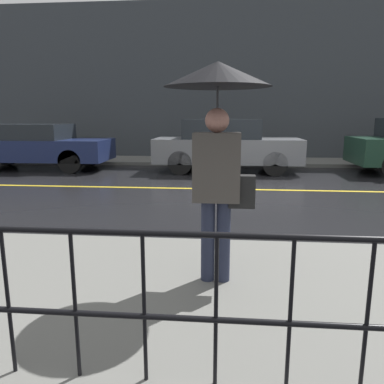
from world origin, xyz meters
TOP-DOWN VIEW (x-y plane):
  - ground_plane at (0.00, 0.00)m, footprint 80.00×80.00m
  - sidewalk_near at (0.00, -5.40)m, footprint 28.00×2.89m
  - sidewalk_far at (0.00, 4.97)m, footprint 28.00×2.02m
  - lane_marking at (0.00, 0.00)m, footprint 25.20×0.12m
  - building_storefront at (0.00, 6.13)m, footprint 28.00×0.30m
  - railing_foreground at (0.00, -6.59)m, footprint 12.00×0.04m
  - pedestrian at (-0.87, -5.16)m, footprint 0.95×0.95m
  - car_navy at (-6.86, 2.82)m, footprint 4.67×1.77m
  - car_grey at (-0.81, 2.82)m, footprint 4.33×1.71m

SIDE VIEW (x-z plane):
  - ground_plane at x=0.00m, z-range 0.00..0.00m
  - lane_marking at x=0.00m, z-range 0.00..0.01m
  - sidewalk_near at x=0.00m, z-range 0.00..0.12m
  - sidewalk_far at x=0.00m, z-range 0.00..0.12m
  - railing_foreground at x=0.00m, z-range 0.24..1.18m
  - car_navy at x=-6.86m, z-range 0.03..1.45m
  - car_grey at x=-0.81m, z-range 0.02..1.58m
  - pedestrian at x=-0.87m, z-range 0.66..2.68m
  - building_storefront at x=0.00m, z-range 0.00..5.81m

